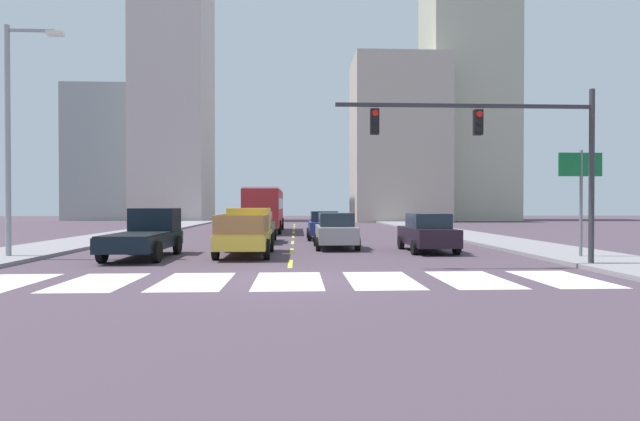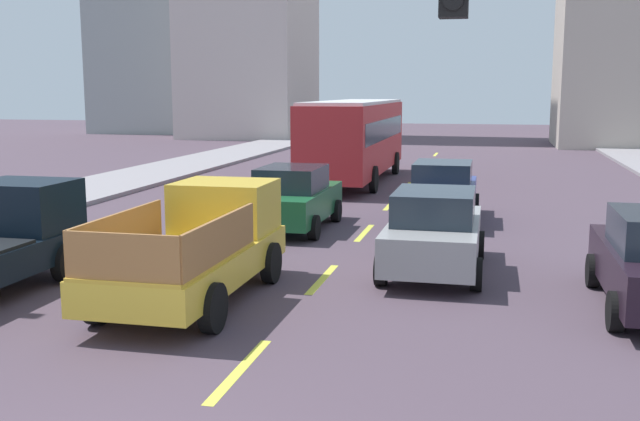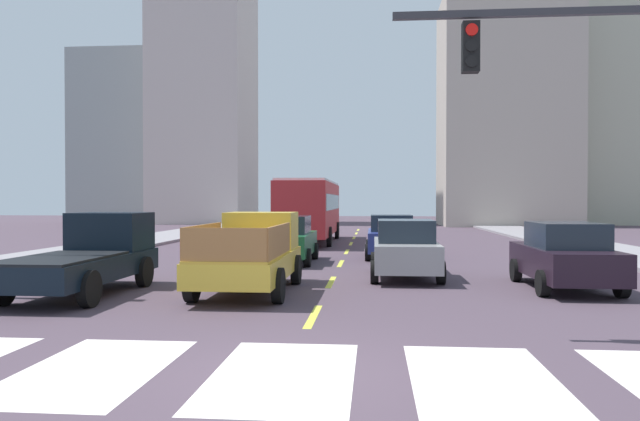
% 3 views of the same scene
% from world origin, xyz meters
% --- Properties ---
extents(sidewalk_left, '(3.85, 110.00, 0.15)m').
position_xyz_m(sidewalk_left, '(-11.48, 18.00, 0.07)').
color(sidewalk_left, gray).
rests_on(sidewalk_left, ground).
extents(lane_dash_0, '(0.16, 2.40, 0.01)m').
position_xyz_m(lane_dash_0, '(0.00, 4.00, 0.00)').
color(lane_dash_0, '#D5D243').
rests_on(lane_dash_0, ground).
extents(lane_dash_1, '(0.16, 2.40, 0.01)m').
position_xyz_m(lane_dash_1, '(0.00, 9.00, 0.00)').
color(lane_dash_1, '#D5D243').
rests_on(lane_dash_1, ground).
extents(lane_dash_2, '(0.16, 2.40, 0.01)m').
position_xyz_m(lane_dash_2, '(0.00, 14.00, 0.00)').
color(lane_dash_2, '#D5D243').
rests_on(lane_dash_2, ground).
extents(lane_dash_3, '(0.16, 2.40, 0.01)m').
position_xyz_m(lane_dash_3, '(0.00, 19.00, 0.00)').
color(lane_dash_3, '#D5D243').
rests_on(lane_dash_3, ground).
extents(lane_dash_4, '(0.16, 2.40, 0.01)m').
position_xyz_m(lane_dash_4, '(0.00, 24.00, 0.00)').
color(lane_dash_4, '#D5D243').
rests_on(lane_dash_4, ground).
extents(lane_dash_5, '(0.16, 2.40, 0.01)m').
position_xyz_m(lane_dash_5, '(0.00, 29.00, 0.00)').
color(lane_dash_5, '#D5D243').
rests_on(lane_dash_5, ground).
extents(lane_dash_6, '(0.16, 2.40, 0.01)m').
position_xyz_m(lane_dash_6, '(0.00, 34.00, 0.00)').
color(lane_dash_6, '#D5D243').
rests_on(lane_dash_6, ground).
extents(lane_dash_7, '(0.16, 2.40, 0.01)m').
position_xyz_m(lane_dash_7, '(0.00, 39.00, 0.00)').
color(lane_dash_7, '#D5D243').
rests_on(lane_dash_7, ground).
extents(pickup_stakebed, '(2.18, 5.20, 1.96)m').
position_xyz_m(pickup_stakebed, '(-1.90, 7.38, 0.94)').
color(pickup_stakebed, gold).
rests_on(pickup_stakebed, ground).
extents(city_bus, '(2.72, 10.80, 3.32)m').
position_xyz_m(city_bus, '(-2.23, 24.72, 1.95)').
color(city_bus, '#B02427').
rests_on(city_bus, ground).
extents(sedan_near_left, '(2.02, 4.40, 1.72)m').
position_xyz_m(sedan_near_left, '(1.88, 16.32, 0.86)').
color(sedan_near_left, navy).
rests_on(sedan_near_left, ground).
extents(sedan_near_right, '(2.02, 4.40, 1.72)m').
position_xyz_m(sedan_near_right, '(2.11, 10.12, 0.86)').
color(sedan_near_right, '#959495').
rests_on(sedan_near_right, ground).
extents(sedan_far, '(2.02, 4.40, 1.72)m').
position_xyz_m(sedan_far, '(-1.98, 14.09, 0.86)').
color(sedan_far, '#1B5B32').
rests_on(sedan_far, ground).
extents(block_low_right, '(11.46, 10.15, 18.37)m').
position_xyz_m(block_low_right, '(-25.36, 58.15, 9.18)').
color(block_low_right, '#8F9897').
rests_on(block_low_right, ground).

